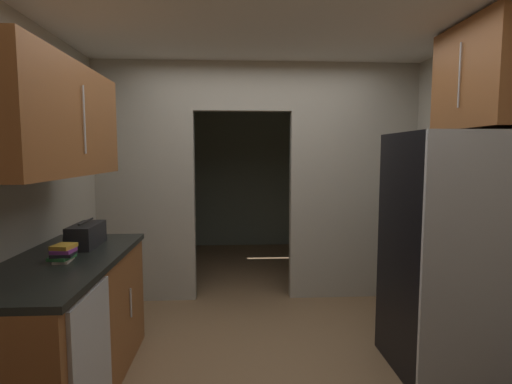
% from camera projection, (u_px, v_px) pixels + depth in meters
% --- Properties ---
extents(ground, '(20.00, 20.00, 0.00)m').
position_uv_depth(ground, '(271.00, 372.00, 2.89)').
color(ground, brown).
extents(kitchen_overhead_slab, '(3.84, 7.05, 0.06)m').
position_uv_depth(kitchen_overhead_slab, '(267.00, 27.00, 3.09)').
color(kitchen_overhead_slab, silver).
extents(kitchen_partition, '(3.44, 0.12, 2.55)m').
position_uv_depth(kitchen_partition, '(263.00, 175.00, 4.27)').
color(kitchen_partition, '#ADA899').
rests_on(kitchen_partition, ground).
extents(adjoining_room_shell, '(3.44, 2.63, 2.55)m').
position_uv_depth(adjoining_room_shell, '(251.00, 174.00, 6.07)').
color(adjoining_room_shell, gray).
rests_on(adjoining_room_shell, ground).
extents(refrigerator, '(0.77, 0.79, 1.74)m').
position_uv_depth(refrigerator, '(449.00, 254.00, 2.85)').
color(refrigerator, black).
rests_on(refrigerator, ground).
extents(lower_cabinet_run, '(0.69, 1.61, 0.91)m').
position_uv_depth(lower_cabinet_run, '(65.00, 328.00, 2.57)').
color(lower_cabinet_run, brown).
rests_on(lower_cabinet_run, ground).
extents(dishwasher, '(0.02, 0.56, 0.85)m').
position_uv_depth(dishwasher, '(92.00, 368.00, 2.15)').
color(dishwasher, '#B7BABC').
rests_on(dishwasher, ground).
extents(upper_cabinet_counterside, '(0.36, 1.45, 0.70)m').
position_uv_depth(upper_cabinet_counterside, '(54.00, 120.00, 2.44)').
color(upper_cabinet_counterside, brown).
extents(upper_cabinet_fridgeside, '(0.36, 0.85, 0.76)m').
position_uv_depth(upper_cabinet_fridgeside, '(484.00, 76.00, 2.84)').
color(upper_cabinet_fridgeside, brown).
extents(boombox, '(0.18, 0.38, 0.19)m').
position_uv_depth(boombox, '(86.00, 235.00, 2.88)').
color(boombox, black).
rests_on(boombox, lower_cabinet_run).
extents(book_stack, '(0.15, 0.17, 0.11)m').
position_uv_depth(book_stack, '(63.00, 253.00, 2.47)').
color(book_stack, beige).
rests_on(book_stack, lower_cabinet_run).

